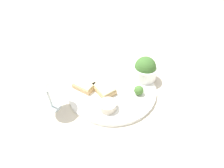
{
  "coord_description": "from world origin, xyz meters",
  "views": [
    {
      "loc": [
        0.27,
        -0.41,
        0.47
      ],
      "look_at": [
        0.0,
        0.0,
        0.03
      ],
      "focal_mm": 28.0,
      "sensor_mm": 36.0,
      "label": 1
    }
  ],
  "objects_px": {
    "sauce_ramekin": "(108,105)",
    "cheese_toast_far": "(84,85)",
    "cheese_toast_near": "(104,89)",
    "wine_glass": "(45,86)",
    "salad_bowl": "(145,69)"
  },
  "relations": [
    {
      "from": "sauce_ramekin",
      "to": "cheese_toast_far",
      "type": "height_order",
      "value": "same"
    },
    {
      "from": "cheese_toast_near",
      "to": "wine_glass",
      "type": "height_order",
      "value": "wine_glass"
    },
    {
      "from": "sauce_ramekin",
      "to": "cheese_toast_far",
      "type": "xyz_separation_m",
      "value": [
        -0.13,
        0.03,
        -0.0
      ]
    },
    {
      "from": "cheese_toast_near",
      "to": "wine_glass",
      "type": "bearing_deg",
      "value": -126.81
    },
    {
      "from": "cheese_toast_far",
      "to": "sauce_ramekin",
      "type": "bearing_deg",
      "value": -14.74
    },
    {
      "from": "salad_bowl",
      "to": "sauce_ramekin",
      "type": "distance_m",
      "value": 0.22
    },
    {
      "from": "sauce_ramekin",
      "to": "wine_glass",
      "type": "height_order",
      "value": "wine_glass"
    },
    {
      "from": "salad_bowl",
      "to": "cheese_toast_near",
      "type": "distance_m",
      "value": 0.18
    },
    {
      "from": "wine_glass",
      "to": "sauce_ramekin",
      "type": "bearing_deg",
      "value": 28.23
    },
    {
      "from": "sauce_ramekin",
      "to": "cheese_toast_near",
      "type": "xyz_separation_m",
      "value": [
        -0.06,
        0.06,
        -0.0
      ]
    },
    {
      "from": "sauce_ramekin",
      "to": "cheese_toast_near",
      "type": "bearing_deg",
      "value": 134.27
    },
    {
      "from": "salad_bowl",
      "to": "cheese_toast_far",
      "type": "height_order",
      "value": "salad_bowl"
    },
    {
      "from": "cheese_toast_near",
      "to": "wine_glass",
      "type": "relative_size",
      "value": 0.69
    },
    {
      "from": "salad_bowl",
      "to": "sauce_ramekin",
      "type": "bearing_deg",
      "value": -97.62
    },
    {
      "from": "sauce_ramekin",
      "to": "cheese_toast_far",
      "type": "relative_size",
      "value": 0.75
    }
  ]
}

